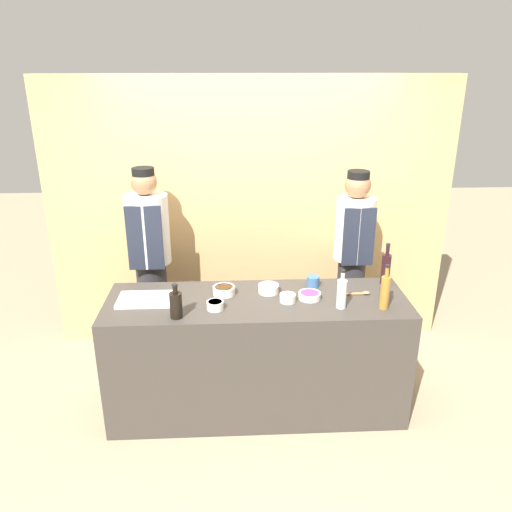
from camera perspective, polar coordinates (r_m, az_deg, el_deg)
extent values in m
plane|color=tan|center=(4.04, 0.10, -16.63)|extent=(14.00, 14.00, 0.00)
cube|color=tan|center=(4.50, -0.64, 4.70)|extent=(3.55, 0.18, 2.40)
cube|color=#3D3833|center=(3.78, 0.11, -11.19)|extent=(2.15, 0.68, 0.91)
cylinder|color=silver|center=(3.59, 6.14, -4.51)|extent=(0.16, 0.16, 0.04)
cylinder|color=#703384|center=(3.58, 6.15, -4.29)|extent=(0.13, 0.13, 0.01)
cylinder|color=silver|center=(3.43, -4.69, -5.63)|extent=(0.12, 0.12, 0.06)
cylinder|color=silver|center=(3.42, -4.70, -5.33)|extent=(0.10, 0.10, 0.02)
cylinder|color=silver|center=(3.66, 1.45, -3.74)|extent=(0.15, 0.15, 0.06)
cylinder|color=red|center=(3.65, 1.45, -3.45)|extent=(0.12, 0.12, 0.02)
cylinder|color=silver|center=(3.63, -3.68, -3.95)|extent=(0.16, 0.16, 0.06)
cylinder|color=brown|center=(3.62, -3.69, -3.65)|extent=(0.13, 0.13, 0.02)
cylinder|color=silver|center=(3.52, 3.64, -4.81)|extent=(0.11, 0.11, 0.06)
cylinder|color=orange|center=(3.51, 3.64, -4.52)|extent=(0.09, 0.09, 0.02)
cube|color=white|center=(3.62, -12.48, -4.86)|extent=(0.39, 0.26, 0.02)
cylinder|color=silver|center=(3.46, 9.76, -4.32)|extent=(0.07, 0.07, 0.20)
cylinder|color=silver|center=(3.40, 9.90, -2.32)|extent=(0.03, 0.03, 0.06)
cylinder|color=black|center=(3.39, 9.94, -1.72)|extent=(0.03, 0.03, 0.02)
cylinder|color=black|center=(3.33, -9.14, -5.59)|extent=(0.08, 0.08, 0.17)
cylinder|color=black|center=(3.28, -9.25, -3.82)|extent=(0.03, 0.03, 0.05)
cylinder|color=black|center=(3.26, -9.28, -3.28)|extent=(0.04, 0.04, 0.01)
cylinder|color=black|center=(3.89, 14.61, -1.49)|extent=(0.07, 0.07, 0.23)
cylinder|color=black|center=(3.84, 14.82, 0.60)|extent=(0.03, 0.03, 0.07)
cylinder|color=black|center=(3.82, 14.88, 1.24)|extent=(0.03, 0.03, 0.02)
cylinder|color=olive|center=(3.50, 14.52, -4.10)|extent=(0.06, 0.06, 0.23)
cylinder|color=olive|center=(3.44, 14.74, -1.81)|extent=(0.03, 0.03, 0.07)
cylinder|color=black|center=(3.42, 14.81, -1.12)|extent=(0.03, 0.03, 0.02)
cylinder|color=#386093|center=(3.77, 6.54, -2.89)|extent=(0.09, 0.09, 0.08)
cylinder|color=#B2844C|center=(3.69, 10.86, -4.26)|extent=(0.18, 0.02, 0.02)
ellipsoid|color=#B2844C|center=(3.71, 12.49, -4.12)|extent=(0.05, 0.04, 0.02)
cylinder|color=#28282D|center=(4.47, -11.53, -6.10)|extent=(0.26, 0.26, 0.92)
cylinder|color=silver|center=(4.19, -12.27, 3.02)|extent=(0.35, 0.35, 0.57)
cube|color=#232838|center=(4.04, -12.60, 1.97)|extent=(0.28, 0.02, 0.53)
sphere|color=#9E704C|center=(4.09, -12.70, 8.24)|extent=(0.21, 0.21, 0.21)
cylinder|color=black|center=(4.07, -12.79, 9.31)|extent=(0.18, 0.18, 0.07)
cylinder|color=#28282D|center=(4.54, 10.56, -5.64)|extent=(0.23, 0.23, 0.91)
cylinder|color=white|center=(4.27, 11.20, 3.06)|extent=(0.33, 0.33, 0.53)
cube|color=#232838|center=(4.13, 11.67, 2.12)|extent=(0.26, 0.02, 0.49)
sphere|color=#9E704C|center=(4.17, 11.56, 7.93)|extent=(0.21, 0.21, 0.21)
cylinder|color=black|center=(4.15, 11.64, 9.00)|extent=(0.18, 0.18, 0.07)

